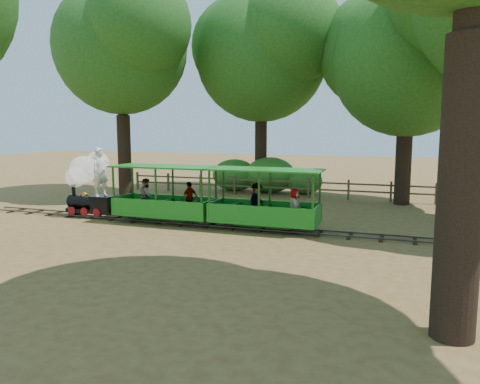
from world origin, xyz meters
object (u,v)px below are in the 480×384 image
(carriage_front, at_px, (164,201))
(fence, at_px, (289,186))
(locomotive, at_px, (89,178))
(carriage_rear, at_px, (266,207))

(carriage_front, height_order, fence, carriage_front)
(carriage_front, distance_m, fence, 8.51)
(locomotive, relative_size, carriage_rear, 0.72)
(carriage_front, xyz_separation_m, fence, (2.83, 8.02, -0.25))
(carriage_rear, xyz_separation_m, fence, (-1.11, 7.99, -0.25))
(fence, bearing_deg, carriage_front, -109.43)
(locomotive, bearing_deg, carriage_front, -1.23)
(fence, bearing_deg, carriage_rear, -82.07)
(locomotive, xyz_separation_m, carriage_rear, (7.36, -0.04, -0.72))
(carriage_front, bearing_deg, fence, 70.57)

